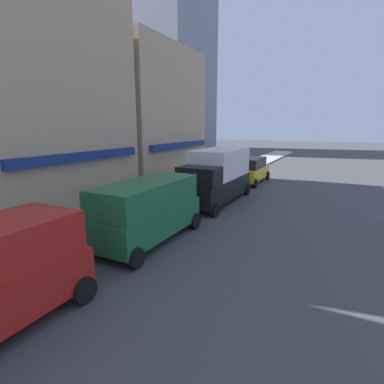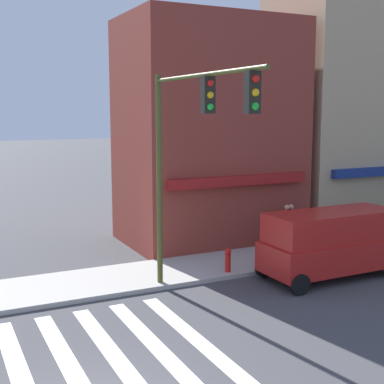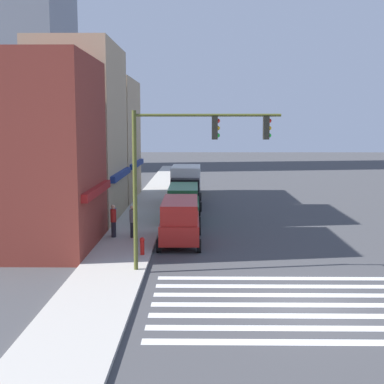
# 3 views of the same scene
# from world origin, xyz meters

# --- Properties ---
(storefront_row) EXTENTS (25.81, 5.30, 11.43)m
(storefront_row) POSITION_xyz_m (17.79, 11.49, 5.21)
(storefront_row) COLOR maroon
(storefront_row) RESTS_ON ground_plane
(van_green) EXTENTS (5.01, 2.22, 2.34)m
(van_green) POSITION_xyz_m (16.06, 4.70, 1.29)
(van_green) COLOR #1E6638
(van_green) RESTS_ON ground_plane
(box_truck_black) EXTENTS (6.22, 2.42, 3.04)m
(box_truck_black) POSITION_xyz_m (22.87, 4.70, 1.59)
(box_truck_black) COLOR black
(box_truck_black) RESTS_ON ground_plane
(suv_yellow) EXTENTS (4.71, 2.12, 1.94)m
(suv_yellow) POSITION_xyz_m (29.80, 4.70, 1.03)
(suv_yellow) COLOR yellow
(suv_yellow) RESTS_ON ground_plane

